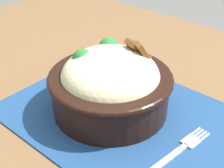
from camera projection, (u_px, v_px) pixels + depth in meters
The scene contains 4 objects.
table at pixel (123, 145), 0.60m from camera, with size 1.33×0.94×0.76m.
placemat at pixel (132, 122), 0.55m from camera, with size 0.45×0.30×0.00m, color navy.
bowl at pixel (112, 83), 0.55m from camera, with size 0.24×0.24×0.12m.
fork at pixel (182, 148), 0.49m from camera, with size 0.03×0.14×0.00m.
Camera 1 is at (0.28, -0.35, 1.11)m, focal length 51.43 mm.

